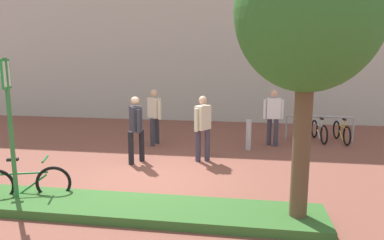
{
  "coord_description": "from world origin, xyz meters",
  "views": [
    {
      "loc": [
        2.21,
        -7.47,
        2.74
      ],
      "look_at": [
        0.81,
        1.35,
        1.13
      ],
      "focal_mm": 33.73,
      "sensor_mm": 36.0,
      "label": 1
    }
  ],
  "objects_px": {
    "person_shirt_blue": "(203,124)",
    "person_casual_tan": "(154,113)",
    "parking_sign_post": "(9,112)",
    "person_suited_navy": "(136,125)",
    "bike_at_sign": "(25,184)",
    "tree_sidewalk": "(309,12)",
    "bollard_steel": "(249,135)",
    "person_shirt_white": "(273,114)",
    "bike_rack_cluster": "(319,130)"
  },
  "relations": [
    {
      "from": "bike_at_sign",
      "to": "person_casual_tan",
      "type": "distance_m",
      "value": 4.89
    },
    {
      "from": "bike_rack_cluster",
      "to": "bollard_steel",
      "type": "xyz_separation_m",
      "value": [
        -2.25,
        -1.49,
        0.1
      ]
    },
    {
      "from": "parking_sign_post",
      "to": "person_suited_navy",
      "type": "distance_m",
      "value": 3.33
    },
    {
      "from": "bike_at_sign",
      "to": "person_casual_tan",
      "type": "relative_size",
      "value": 0.94
    },
    {
      "from": "person_casual_tan",
      "to": "person_shirt_blue",
      "type": "distance_m",
      "value": 2.28
    },
    {
      "from": "person_casual_tan",
      "to": "bike_rack_cluster",
      "type": "bearing_deg",
      "value": 14.34
    },
    {
      "from": "bike_at_sign",
      "to": "person_suited_navy",
      "type": "relative_size",
      "value": 0.94
    },
    {
      "from": "person_suited_navy",
      "to": "person_casual_tan",
      "type": "bearing_deg",
      "value": 90.76
    },
    {
      "from": "parking_sign_post",
      "to": "person_casual_tan",
      "type": "relative_size",
      "value": 1.57
    },
    {
      "from": "bollard_steel",
      "to": "parking_sign_post",
      "type": "bearing_deg",
      "value": -132.0
    },
    {
      "from": "person_casual_tan",
      "to": "person_suited_navy",
      "type": "bearing_deg",
      "value": -89.24
    },
    {
      "from": "bike_rack_cluster",
      "to": "bollard_steel",
      "type": "distance_m",
      "value": 2.7
    },
    {
      "from": "bike_at_sign",
      "to": "bollard_steel",
      "type": "height_order",
      "value": "bollard_steel"
    },
    {
      "from": "person_casual_tan",
      "to": "person_suited_navy",
      "type": "xyz_separation_m",
      "value": [
        0.03,
        -1.93,
        0.0
      ]
    },
    {
      "from": "tree_sidewalk",
      "to": "bike_rack_cluster",
      "type": "xyz_separation_m",
      "value": [
        1.44,
        6.18,
        -3.02
      ]
    },
    {
      "from": "bike_rack_cluster",
      "to": "person_suited_navy",
      "type": "bearing_deg",
      "value": -147.54
    },
    {
      "from": "tree_sidewalk",
      "to": "bike_at_sign",
      "type": "bearing_deg",
      "value": 177.79
    },
    {
      "from": "parking_sign_post",
      "to": "bike_rack_cluster",
      "type": "relative_size",
      "value": 1.28
    },
    {
      "from": "person_shirt_white",
      "to": "bike_at_sign",
      "type": "bearing_deg",
      "value": -133.65
    },
    {
      "from": "bike_at_sign",
      "to": "bollard_steel",
      "type": "bearing_deg",
      "value": 47.23
    },
    {
      "from": "bike_at_sign",
      "to": "person_suited_navy",
      "type": "bearing_deg",
      "value": 64.45
    },
    {
      "from": "person_suited_navy",
      "to": "person_shirt_blue",
      "type": "relative_size",
      "value": 1.0
    },
    {
      "from": "bike_at_sign",
      "to": "person_shirt_white",
      "type": "xyz_separation_m",
      "value": [
        4.88,
        5.11,
        0.63
      ]
    },
    {
      "from": "tree_sidewalk",
      "to": "person_casual_tan",
      "type": "height_order",
      "value": "tree_sidewalk"
    },
    {
      "from": "parking_sign_post",
      "to": "bike_at_sign",
      "type": "xyz_separation_m",
      "value": [
        0.06,
        0.19,
        -1.4
      ]
    },
    {
      "from": "parking_sign_post",
      "to": "person_casual_tan",
      "type": "bearing_deg",
      "value": 74.54
    },
    {
      "from": "person_shirt_white",
      "to": "person_casual_tan",
      "type": "bearing_deg",
      "value": -173.03
    },
    {
      "from": "parking_sign_post",
      "to": "person_suited_navy",
      "type": "height_order",
      "value": "parking_sign_post"
    },
    {
      "from": "tree_sidewalk",
      "to": "person_shirt_blue",
      "type": "relative_size",
      "value": 2.69
    },
    {
      "from": "tree_sidewalk",
      "to": "bollard_steel",
      "type": "relative_size",
      "value": 5.14
    },
    {
      "from": "person_casual_tan",
      "to": "bike_at_sign",
      "type": "bearing_deg",
      "value": -105.37
    },
    {
      "from": "parking_sign_post",
      "to": "person_suited_navy",
      "type": "xyz_separation_m",
      "value": [
        1.37,
        2.93,
        -0.77
      ]
    },
    {
      "from": "bollard_steel",
      "to": "person_shirt_blue",
      "type": "relative_size",
      "value": 0.52
    },
    {
      "from": "bollard_steel",
      "to": "person_suited_navy",
      "type": "relative_size",
      "value": 0.52
    },
    {
      "from": "parking_sign_post",
      "to": "bike_rack_cluster",
      "type": "xyz_separation_m",
      "value": [
        6.47,
        6.18,
        -1.4
      ]
    },
    {
      "from": "tree_sidewalk",
      "to": "parking_sign_post",
      "type": "xyz_separation_m",
      "value": [
        -5.04,
        0.0,
        -1.62
      ]
    },
    {
      "from": "tree_sidewalk",
      "to": "person_casual_tan",
      "type": "bearing_deg",
      "value": 127.17
    },
    {
      "from": "bike_at_sign",
      "to": "person_shirt_white",
      "type": "distance_m",
      "value": 7.1
    },
    {
      "from": "person_shirt_blue",
      "to": "person_shirt_white",
      "type": "xyz_separation_m",
      "value": [
        1.9,
        1.97,
        0.0
      ]
    },
    {
      "from": "person_casual_tan",
      "to": "person_shirt_white",
      "type": "xyz_separation_m",
      "value": [
        3.59,
        0.44,
        0.0
      ]
    },
    {
      "from": "person_casual_tan",
      "to": "person_shirt_blue",
      "type": "bearing_deg",
      "value": -42.07
    },
    {
      "from": "bike_at_sign",
      "to": "person_shirt_white",
      "type": "bearing_deg",
      "value": 46.35
    },
    {
      "from": "person_shirt_blue",
      "to": "person_casual_tan",
      "type": "bearing_deg",
      "value": 137.93
    },
    {
      "from": "person_casual_tan",
      "to": "person_suited_navy",
      "type": "distance_m",
      "value": 1.93
    },
    {
      "from": "parking_sign_post",
      "to": "bike_at_sign",
      "type": "distance_m",
      "value": 1.42
    },
    {
      "from": "bollard_steel",
      "to": "person_suited_navy",
      "type": "xyz_separation_m",
      "value": [
        -2.85,
        -1.75,
        0.53
      ]
    },
    {
      "from": "person_casual_tan",
      "to": "person_shirt_blue",
      "type": "xyz_separation_m",
      "value": [
        1.69,
        -1.53,
        0.0
      ]
    },
    {
      "from": "tree_sidewalk",
      "to": "person_shirt_blue",
      "type": "distance_m",
      "value": 4.56
    },
    {
      "from": "person_casual_tan",
      "to": "person_shirt_blue",
      "type": "height_order",
      "value": "same"
    },
    {
      "from": "bike_at_sign",
      "to": "tree_sidewalk",
      "type": "bearing_deg",
      "value": -2.21
    }
  ]
}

